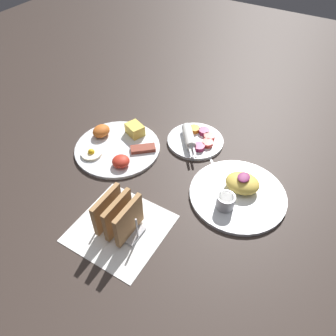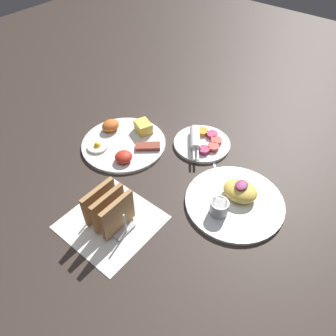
% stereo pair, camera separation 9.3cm
% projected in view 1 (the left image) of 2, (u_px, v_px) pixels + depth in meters
% --- Properties ---
extents(ground_plane, '(3.00, 3.00, 0.00)m').
position_uv_depth(ground_plane, '(167.00, 180.00, 0.94)').
color(ground_plane, '#332823').
extents(napkin_flat, '(0.22, 0.22, 0.00)m').
position_uv_depth(napkin_flat, '(120.00, 228.00, 0.82)').
color(napkin_flat, white).
rests_on(napkin_flat, ground_plane).
extents(plate_breakfast, '(0.27, 0.27, 0.05)m').
position_uv_depth(plate_breakfast, '(117.00, 146.00, 1.03)').
color(plate_breakfast, white).
rests_on(plate_breakfast, ground_plane).
extents(plate_condiments, '(0.19, 0.18, 0.04)m').
position_uv_depth(plate_condiments, '(195.00, 139.00, 1.05)').
color(plate_condiments, white).
rests_on(plate_condiments, ground_plane).
extents(plate_foreground, '(0.26, 0.26, 0.06)m').
position_uv_depth(plate_foreground, '(238.00, 192.00, 0.89)').
color(plate_foreground, white).
rests_on(plate_foreground, ground_plane).
extents(toast_rack, '(0.10, 0.12, 0.10)m').
position_uv_depth(toast_rack, '(118.00, 216.00, 0.79)').
color(toast_rack, '#B7B7BC').
rests_on(toast_rack, ground_plane).
extents(teaspoon, '(0.10, 0.09, 0.01)m').
position_uv_depth(teaspoon, '(213.00, 163.00, 0.98)').
color(teaspoon, silver).
rests_on(teaspoon, ground_plane).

